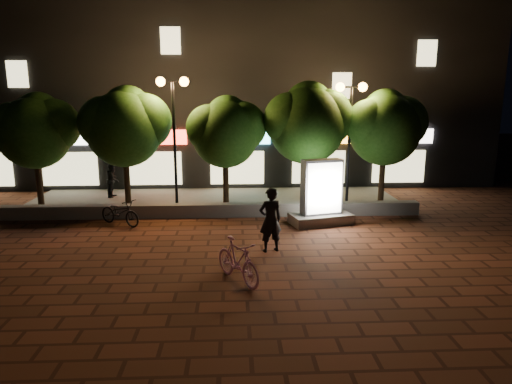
{
  "coord_description": "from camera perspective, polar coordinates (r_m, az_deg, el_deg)",
  "views": [
    {
      "loc": [
        0.84,
        -12.87,
        4.6
      ],
      "look_at": [
        1.55,
        1.5,
        1.49
      ],
      "focal_mm": 31.75,
      "sensor_mm": 36.0,
      "label": 1
    }
  ],
  "objects": [
    {
      "name": "building_block",
      "position": [
        25.87,
        -4.82,
        13.04
      ],
      "size": [
        28.0,
        8.12,
        11.3
      ],
      "color": "black",
      "rests_on": "ground"
    },
    {
      "name": "rider",
      "position": [
        13.38,
        1.83,
        -3.52
      ],
      "size": [
        0.82,
        0.66,
        1.95
      ],
      "primitive_type": "imported",
      "rotation": [
        0.0,
        0.0,
        3.45
      ],
      "color": "black",
      "rests_on": "ground"
    },
    {
      "name": "street_lamp_right",
      "position": [
        18.67,
        11.8,
        9.79
      ],
      "size": [
        1.26,
        0.36,
        4.98
      ],
      "color": "black",
      "rests_on": "sidewalk"
    },
    {
      "name": "tree_left",
      "position": [
        18.86,
        -16.12,
        8.22
      ],
      "size": [
        3.6,
        3.0,
        4.89
      ],
      "color": "black",
      "rests_on": "sidewalk"
    },
    {
      "name": "scooter_parked",
      "position": [
        16.9,
        -16.77,
        -2.45
      ],
      "size": [
        1.86,
        1.51,
        0.95
      ],
      "primitive_type": "imported",
      "rotation": [
        0.0,
        0.0,
        1.0
      ],
      "color": "black",
      "rests_on": "ground"
    },
    {
      "name": "ground",
      "position": [
        13.69,
        -6.23,
        -7.5
      ],
      "size": [
        80.0,
        80.0,
        0.0
      ],
      "primitive_type": "plane",
      "color": "#5D2E1D",
      "rests_on": "ground"
    },
    {
      "name": "scooter_pink",
      "position": [
        11.37,
        -2.32,
        -8.65
      ],
      "size": [
        1.42,
        1.84,
        1.11
      ],
      "primitive_type": "imported",
      "rotation": [
        0.0,
        0.0,
        0.56
      ],
      "color": "pink",
      "rests_on": "ground"
    },
    {
      "name": "tree_right",
      "position": [
        18.61,
        6.59,
        8.94
      ],
      "size": [
        3.72,
        3.1,
        5.07
      ],
      "color": "black",
      "rests_on": "sidewalk"
    },
    {
      "name": "tree_far_left",
      "position": [
        19.96,
        -26.01,
        7.23
      ],
      "size": [
        3.36,
        2.8,
        4.63
      ],
      "color": "black",
      "rests_on": "sidewalk"
    },
    {
      "name": "tree_far_right",
      "position": [
        19.39,
        16.03,
        8.1
      ],
      "size": [
        3.48,
        2.9,
        4.76
      ],
      "color": "black",
      "rests_on": "sidewalk"
    },
    {
      "name": "street_lamp_left",
      "position": [
        18.23,
        -10.37,
        10.21
      ],
      "size": [
        1.26,
        0.36,
        5.18
      ],
      "color": "black",
      "rests_on": "sidewalk"
    },
    {
      "name": "sidewalk",
      "position": [
        19.91,
        -5.17,
        -1.08
      ],
      "size": [
        16.0,
        5.0,
        0.08
      ],
      "primitive_type": "cube",
      "color": "slate",
      "rests_on": "ground"
    },
    {
      "name": "tree_mid",
      "position": [
        18.38,
        -3.76,
        7.86
      ],
      "size": [
        3.24,
        2.7,
        4.5
      ],
      "color": "black",
      "rests_on": "sidewalk"
    },
    {
      "name": "ad_kiosk",
      "position": [
        16.42,
        8.21,
        -0.77
      ],
      "size": [
        2.38,
        1.6,
        2.35
      ],
      "color": "slate",
      "rests_on": "ground"
    },
    {
      "name": "pedestrian",
      "position": [
        21.21,
        -17.56,
        1.5
      ],
      "size": [
        0.64,
        0.8,
        1.58
      ],
      "primitive_type": "imported",
      "rotation": [
        0.0,
        0.0,
        1.52
      ],
      "color": "black",
      "rests_on": "sidewalk"
    },
    {
      "name": "retaining_wall",
      "position": [
        17.44,
        -5.5,
        -2.29
      ],
      "size": [
        16.0,
        0.45,
        0.5
      ],
      "primitive_type": "cube",
      "color": "slate",
      "rests_on": "ground"
    }
  ]
}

